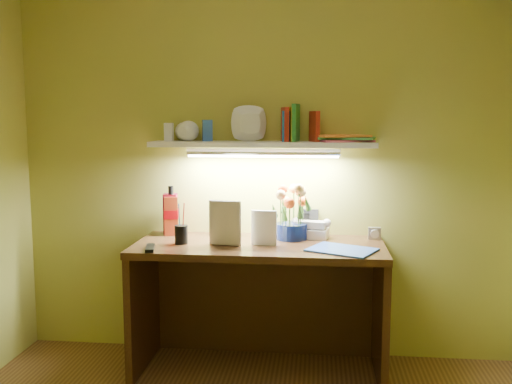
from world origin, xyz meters
The scene contains 13 objects.
desk centered at (0.00, 1.20, 0.38)m, with size 1.40×0.60×0.75m, color #33150D.
flower_bouquet centered at (0.18, 1.35, 0.91)m, with size 0.20×0.20×0.32m, color #09143D, non-canonical shape.
telephone centered at (0.29, 1.39, 0.81)m, with size 0.19×0.15×0.12m, color beige, non-canonical shape.
desk_clock centered at (0.65, 1.39, 0.79)m, with size 0.07×0.04×0.07m, color #BBBABF.
whisky_bottle centered at (-0.55, 1.39, 0.90)m, with size 0.08×0.08×0.30m, color #A73516, non-canonical shape.
whisky_box centered at (-0.56, 1.41, 0.87)m, with size 0.08×0.08×0.25m, color #550919.
pen_cup centered at (-0.43, 1.15, 0.84)m, with size 0.07×0.07×0.18m, color black.
art_card centered at (-0.22, 1.40, 0.84)m, with size 0.18×0.04×0.18m, color white, non-canonical shape.
tv_remote centered at (-0.57, 0.99, 0.76)m, with size 0.04×0.16×0.02m, color black.
blue_folder centered at (0.46, 1.08, 0.75)m, with size 0.33×0.24×0.01m, color blue.
desk_book_a centered at (-0.28, 1.16, 0.88)m, with size 0.19×0.02×0.25m, color beige.
desk_book_b centered at (-0.04, 1.17, 0.85)m, with size 0.14×0.01×0.20m, color white.
wall_shelf centered at (0.00, 1.38, 1.34)m, with size 1.31×0.31×0.25m.
Camera 1 is at (0.32, -1.92, 1.44)m, focal length 40.00 mm.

